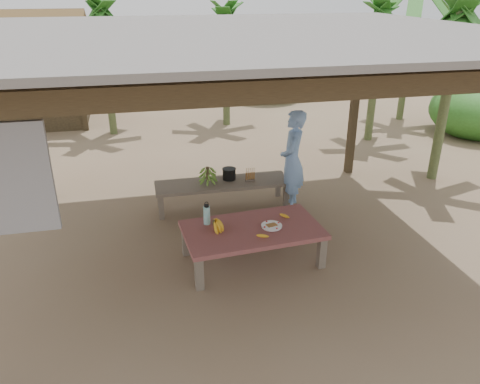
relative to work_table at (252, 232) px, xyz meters
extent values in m
plane|color=brown|center=(-0.12, 0.45, -0.43)|extent=(80.00, 80.00, 0.00)
cube|color=black|center=(-2.92, 2.75, 0.92)|extent=(0.13, 0.13, 2.70)
cube|color=black|center=(2.68, 2.75, 0.92)|extent=(0.13, 0.13, 2.70)
cube|color=black|center=(-0.12, -1.85, 2.27)|extent=(5.80, 0.14, 0.18)
cube|color=black|center=(-0.12, 2.75, 2.27)|extent=(5.80, 0.14, 0.18)
cube|color=black|center=(2.68, 0.45, 2.27)|extent=(0.14, 4.80, 0.18)
cube|color=slate|center=(-0.12, 0.45, 2.49)|extent=(6.60, 5.60, 0.06)
cube|color=slate|center=(-2.22, -1.85, 1.72)|extent=(0.45, 0.05, 0.85)
cube|color=brown|center=(-0.79, -0.48, -0.21)|extent=(0.11, 0.11, 0.44)
cube|color=brown|center=(0.85, -0.36, -0.21)|extent=(0.11, 0.11, 0.44)
cube|color=brown|center=(-0.85, 0.36, -0.21)|extent=(0.11, 0.11, 0.44)
cube|color=brown|center=(0.79, 0.48, -0.21)|extent=(0.11, 0.11, 0.44)
cube|color=maroon|center=(0.00, 0.00, 0.04)|extent=(1.87, 1.13, 0.06)
cube|color=brown|center=(-1.10, 1.52, -0.23)|extent=(0.08, 0.08, 0.40)
cube|color=brown|center=(0.96, 1.50, -0.23)|extent=(0.08, 0.08, 0.40)
cube|color=brown|center=(-1.10, 1.98, -0.23)|extent=(0.08, 0.08, 0.40)
cube|color=brown|center=(0.96, 1.96, -0.23)|extent=(0.08, 0.08, 0.40)
cube|color=brown|center=(-0.07, 1.74, -0.01)|extent=(2.21, 0.62, 0.05)
cylinder|color=white|center=(0.25, -0.04, 0.07)|extent=(0.25, 0.25, 0.01)
cylinder|color=white|center=(0.25, -0.04, 0.09)|extent=(0.28, 0.28, 0.02)
cube|color=brown|center=(0.25, -0.04, 0.09)|extent=(0.16, 0.13, 0.02)
ellipsoid|color=yellow|center=(0.06, -0.27, 0.09)|extent=(0.17, 0.06, 0.04)
ellipsoid|color=yellow|center=(0.51, 0.20, 0.09)|extent=(0.14, 0.13, 0.04)
cylinder|color=#3AB5B5|center=(-0.56, 0.25, 0.19)|extent=(0.09, 0.09, 0.25)
cylinder|color=black|center=(-0.56, 0.25, 0.33)|extent=(0.06, 0.06, 0.03)
torus|color=black|center=(-0.56, 0.25, 0.36)|extent=(0.06, 0.01, 0.06)
cylinder|color=black|center=(0.07, 1.83, 0.11)|extent=(0.22, 0.22, 0.18)
imported|color=#759EDE|center=(1.04, 1.49, 0.39)|extent=(0.61, 0.71, 1.65)
cube|color=black|center=(-4.62, 8.45, 0.57)|extent=(4.00, 3.00, 2.00)
cube|color=brown|center=(-4.62, 9.30, 1.92)|extent=(4.40, 1.73, 1.00)
cylinder|color=#596638|center=(4.05, 4.61, 1.02)|extent=(0.18, 0.18, 2.90)
cylinder|color=#596638|center=(0.99, 6.67, 0.93)|extent=(0.18, 0.18, 2.74)
cylinder|color=#596638|center=(-1.93, 6.49, 1.02)|extent=(0.18, 0.18, 2.91)
cylinder|color=#596638|center=(4.12, 2.09, 1.08)|extent=(0.18, 0.18, 3.03)
cylinder|color=#596638|center=(5.78, 6.13, 1.33)|extent=(0.18, 0.18, 3.52)
camera|label=1|loc=(-1.37, -5.25, 3.01)|focal=35.00mm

